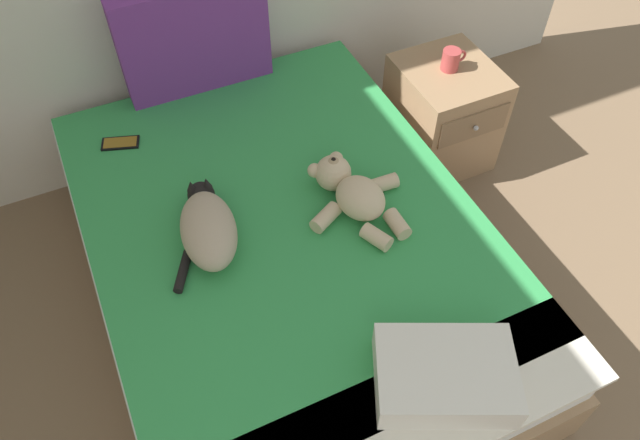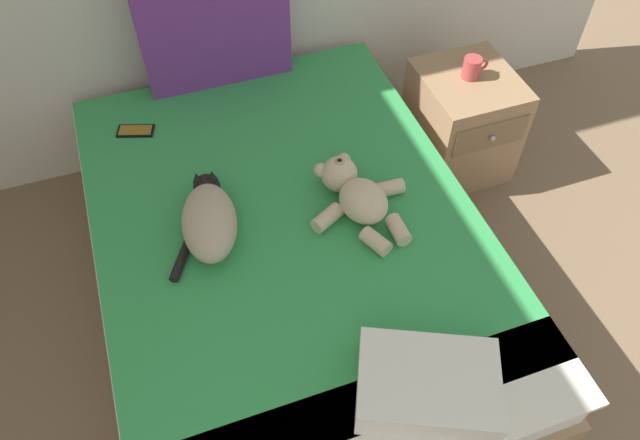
# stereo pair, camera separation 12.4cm
# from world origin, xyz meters

# --- Properties ---
(bed) EXTENTS (1.41, 1.94, 0.48)m
(bed) POSITION_xyz_m (1.49, 3.17, 0.24)
(bed) COLOR #9E7A56
(bed) RESTS_ON ground_plane
(patterned_cushion) EXTENTS (0.63, 0.12, 0.47)m
(patterned_cushion) POSITION_xyz_m (1.47, 4.06, 0.72)
(patterned_cushion) COLOR #72338C
(patterned_cushion) RESTS_ON bed
(cat) EXTENTS (0.30, 0.42, 0.15)m
(cat) POSITION_xyz_m (1.22, 3.21, 0.55)
(cat) COLOR tan
(cat) RESTS_ON bed
(teddy_bear) EXTENTS (0.39, 0.45, 0.15)m
(teddy_bear) POSITION_xyz_m (1.75, 3.16, 0.54)
(teddy_bear) COLOR beige
(teddy_bear) RESTS_ON bed
(cell_phone) EXTENTS (0.16, 0.12, 0.01)m
(cell_phone) POSITION_xyz_m (1.05, 3.83, 0.49)
(cell_phone) COLOR black
(cell_phone) RESTS_ON bed
(throw_pillow) EXTENTS (0.48, 0.42, 0.11)m
(throw_pillow) POSITION_xyz_m (1.68, 2.41, 0.54)
(throw_pillow) COLOR white
(throw_pillow) RESTS_ON bed
(nightstand) EXTENTS (0.41, 0.49, 0.51)m
(nightstand) POSITION_xyz_m (2.50, 3.65, 0.26)
(nightstand) COLOR #9E7A56
(nightstand) RESTS_ON ground_plane
(mug) EXTENTS (0.12, 0.08, 0.09)m
(mug) POSITION_xyz_m (2.50, 3.67, 0.56)
(mug) COLOR #B23F3F
(mug) RESTS_ON nightstand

